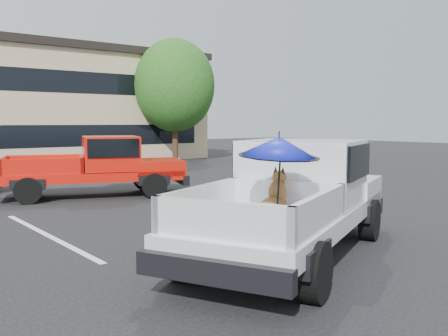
# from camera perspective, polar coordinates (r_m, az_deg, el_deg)

# --- Properties ---
(ground) EXTENTS (90.00, 90.00, 0.00)m
(ground) POSITION_cam_1_polar(r_m,az_deg,el_deg) (10.01, 1.04, -7.32)
(ground) COLOR black
(ground) RESTS_ON ground
(stripe_left) EXTENTS (0.12, 5.00, 0.01)m
(stripe_left) POSITION_cam_1_polar(r_m,az_deg,el_deg) (10.30, -19.51, -7.25)
(stripe_left) COLOR silver
(stripe_left) RESTS_ON ground
(stripe_right) EXTENTS (0.12, 5.00, 0.01)m
(stripe_right) POSITION_cam_1_polar(r_m,az_deg,el_deg) (13.44, 5.49, -4.09)
(stripe_right) COLOR silver
(stripe_right) RESTS_ON ground
(motel_building) EXTENTS (20.40, 8.40, 6.30)m
(motel_building) POSITION_cam_1_polar(r_m,az_deg,el_deg) (29.70, -22.56, 6.83)
(motel_building) COLOR tan
(motel_building) RESTS_ON ground
(tree_right) EXTENTS (4.46, 4.46, 6.78)m
(tree_right) POSITION_cam_1_polar(r_m,az_deg,el_deg) (28.10, -5.66, 9.36)
(tree_right) COLOR #332114
(tree_right) RESTS_ON ground
(tree_back) EXTENTS (4.68, 4.68, 7.11)m
(tree_back) POSITION_cam_1_polar(r_m,az_deg,el_deg) (33.90, -17.48, 8.79)
(tree_back) COLOR #332114
(tree_back) RESTS_ON ground
(silver_pickup) EXTENTS (5.99, 4.18, 2.06)m
(silver_pickup) POSITION_cam_1_polar(r_m,az_deg,el_deg) (8.39, 8.52, -2.52)
(silver_pickup) COLOR black
(silver_pickup) RESTS_ON ground
(red_pickup) EXTENTS (5.67, 3.61, 1.77)m
(red_pickup) POSITION_cam_1_polar(r_m,az_deg,el_deg) (15.11, -13.40, 0.51)
(red_pickup) COLOR black
(red_pickup) RESTS_ON ground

